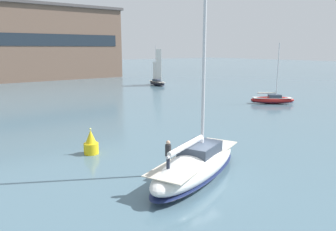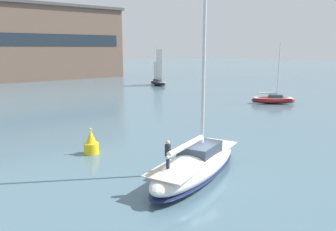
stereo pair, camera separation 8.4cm
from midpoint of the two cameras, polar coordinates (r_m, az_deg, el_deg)
name	(u,v)px [view 2 (the right image)]	position (r m, az deg, el deg)	size (l,w,h in m)	color
ground_plane	(196,177)	(21.41, 5.04, -10.62)	(400.00, 400.00, 0.00)	slate
waterfront_building	(45,42)	(95.04, -20.58, 11.82)	(40.30, 15.00, 19.15)	brown
sailboat_main	(197,163)	(21.09, 5.11, -8.20)	(10.51, 6.57, 14.01)	white
sailboat_moored_mid_channel	(158,82)	(73.34, -1.73, 5.87)	(2.60, 6.48, 8.68)	#232328
sailboat_moored_outer_mooring	(273,100)	(51.18, 17.90, 2.65)	(6.10, 5.55, 8.89)	maroon
channel_buoy	(91,144)	(26.22, -13.14, -4.78)	(1.15, 1.15, 2.07)	yellow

